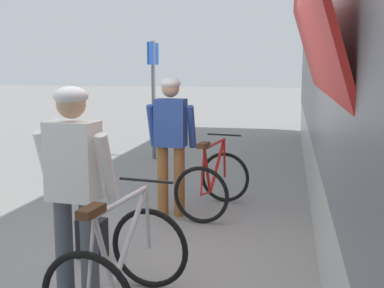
{
  "coord_description": "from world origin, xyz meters",
  "views": [
    {
      "loc": [
        0.99,
        -4.15,
        1.91
      ],
      "look_at": [
        -0.06,
        1.08,
        1.05
      ],
      "focal_mm": 45.55,
      "sensor_mm": 36.0,
      "label": 1
    }
  ],
  "objects_px": {
    "cyclist_far_in_blue": "(171,134)",
    "platform_sign_post": "(153,80)",
    "bicycle_near_silver": "(122,266)",
    "backpack_on_platform": "(92,238)",
    "cyclist_near_in_white": "(74,180)",
    "bicycle_far_red": "(214,182)"
  },
  "relations": [
    {
      "from": "cyclist_far_in_blue",
      "to": "platform_sign_post",
      "type": "height_order",
      "value": "platform_sign_post"
    },
    {
      "from": "bicycle_near_silver",
      "to": "cyclist_far_in_blue",
      "type": "bearing_deg",
      "value": 95.46
    },
    {
      "from": "backpack_on_platform",
      "to": "bicycle_near_silver",
      "type": "bearing_deg",
      "value": -53.52
    },
    {
      "from": "cyclist_near_in_white",
      "to": "backpack_on_platform",
      "type": "relative_size",
      "value": 4.4
    },
    {
      "from": "cyclist_far_in_blue",
      "to": "bicycle_near_silver",
      "type": "bearing_deg",
      "value": -84.54
    },
    {
      "from": "bicycle_far_red",
      "to": "backpack_on_platform",
      "type": "relative_size",
      "value": 2.92
    },
    {
      "from": "bicycle_near_silver",
      "to": "bicycle_far_red",
      "type": "height_order",
      "value": "same"
    },
    {
      "from": "bicycle_near_silver",
      "to": "bicycle_far_red",
      "type": "relative_size",
      "value": 0.99
    },
    {
      "from": "platform_sign_post",
      "to": "bicycle_near_silver",
      "type": "bearing_deg",
      "value": -76.39
    },
    {
      "from": "bicycle_near_silver",
      "to": "bicycle_far_red",
      "type": "distance_m",
      "value": 2.83
    },
    {
      "from": "bicycle_near_silver",
      "to": "platform_sign_post",
      "type": "height_order",
      "value": "platform_sign_post"
    },
    {
      "from": "platform_sign_post",
      "to": "cyclist_far_in_blue",
      "type": "bearing_deg",
      "value": -70.96
    },
    {
      "from": "cyclist_near_in_white",
      "to": "backpack_on_platform",
      "type": "xyz_separation_m",
      "value": [
        -0.32,
        1.02,
        -0.85
      ]
    },
    {
      "from": "cyclist_near_in_white",
      "to": "bicycle_near_silver",
      "type": "bearing_deg",
      "value": -3.04
    },
    {
      "from": "cyclist_far_in_blue",
      "to": "bicycle_far_red",
      "type": "bearing_deg",
      "value": 24.94
    },
    {
      "from": "bicycle_near_silver",
      "to": "backpack_on_platform",
      "type": "distance_m",
      "value": 1.26
    },
    {
      "from": "cyclist_near_in_white",
      "to": "bicycle_far_red",
      "type": "distance_m",
      "value": 2.94
    },
    {
      "from": "platform_sign_post",
      "to": "backpack_on_platform",
      "type": "bearing_deg",
      "value": -80.99
    },
    {
      "from": "cyclist_near_in_white",
      "to": "bicycle_near_silver",
      "type": "height_order",
      "value": "cyclist_near_in_white"
    },
    {
      "from": "bicycle_far_red",
      "to": "backpack_on_platform",
      "type": "bearing_deg",
      "value": -118.2
    },
    {
      "from": "cyclist_far_in_blue",
      "to": "platform_sign_post",
      "type": "distance_m",
      "value": 3.92
    },
    {
      "from": "backpack_on_platform",
      "to": "bicycle_far_red",
      "type": "bearing_deg",
      "value": 64.89
    }
  ]
}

